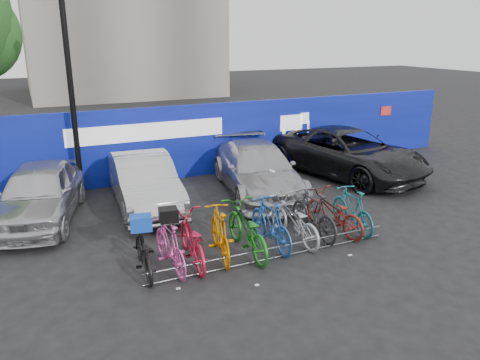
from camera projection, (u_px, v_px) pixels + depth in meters
ground at (261, 248)px, 10.43m from camera, size 100.00×100.00×0.00m
hoarding at (179, 142)px, 15.29m from camera, size 22.00×0.18×2.40m
lamppost at (70, 84)px, 12.88m from camera, size 0.25×0.50×6.11m
bike_rack at (274, 253)px, 9.86m from camera, size 5.60×0.03×0.30m
car_0 at (39, 193)px, 11.80m from camera, size 2.81×4.65×1.48m
car_1 at (144, 182)px, 12.79m from camera, size 1.78×4.42×1.43m
car_2 at (258, 169)px, 13.95m from camera, size 2.93×5.27×1.44m
car_3 at (347, 153)px, 15.67m from camera, size 3.81×6.08×1.57m
bike_0 at (143, 251)px, 9.24m from camera, size 0.74×1.79×0.92m
bike_1 at (170, 245)px, 9.37m from camera, size 0.59×1.77×1.05m
bike_2 at (191, 239)px, 9.64m from camera, size 0.87×2.04×1.04m
bike_3 at (220, 233)px, 9.86m from camera, size 0.87×1.92×1.12m
bike_4 at (246, 230)px, 10.04m from camera, size 0.81×2.12×1.10m
bike_5 at (271, 224)px, 10.34m from camera, size 0.54×1.87×1.12m
bike_6 at (294, 220)px, 10.66m from camera, size 0.78×1.97×1.02m
bike_7 at (314, 214)px, 10.93m from camera, size 0.55×1.85×1.11m
bike_8 at (334, 213)px, 11.15m from camera, size 0.95×1.99×1.00m
bike_9 at (352, 210)px, 11.26m from camera, size 0.65×1.81×1.07m
cargo_crate at (141, 223)px, 9.06m from camera, size 0.46×0.38×0.30m
cargo_topcase at (168, 215)px, 9.17m from camera, size 0.40×0.37×0.27m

